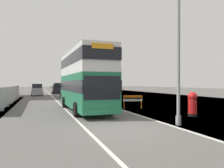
# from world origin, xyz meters

# --- Properties ---
(ground) EXTENTS (140.00, 280.00, 0.10)m
(ground) POSITION_xyz_m (0.63, 0.14, -0.05)
(ground) COLOR #565451
(double_decker_bus) EXTENTS (2.93, 10.52, 4.83)m
(double_decker_bus) POSITION_xyz_m (-0.04, 8.02, 2.57)
(double_decker_bus) COLOR #1E6B47
(double_decker_bus) RESTS_ON ground
(lamppost_foreground) EXTENTS (0.29, 0.70, 9.45)m
(lamppost_foreground) POSITION_xyz_m (3.56, 0.18, 4.48)
(lamppost_foreground) COLOR gray
(lamppost_foreground) RESTS_ON ground
(red_pillar_postbox) EXTENTS (0.64, 0.64, 1.66)m
(red_pillar_postbox) POSITION_xyz_m (6.38, 2.59, 0.91)
(red_pillar_postbox) COLOR black
(red_pillar_postbox) RESTS_ON ground
(roadworks_barrier) EXTENTS (1.74, 0.87, 1.18)m
(roadworks_barrier) POSITION_xyz_m (4.33, 8.01, 0.75)
(roadworks_barrier) COLOR orange
(roadworks_barrier) RESTS_ON ground
(construction_site_fence) EXTENTS (0.44, 20.60, 1.94)m
(construction_site_fence) POSITION_xyz_m (-6.47, 16.55, 0.93)
(construction_site_fence) COLOR #A8AAAD
(construction_site_fence) RESTS_ON ground
(car_oncoming_near) EXTENTS (1.97, 4.11, 2.22)m
(car_oncoming_near) POSITION_xyz_m (0.71, 24.87, 1.05)
(car_oncoming_near) COLOR gray
(car_oncoming_near) RESTS_ON ground
(car_receding_mid) EXTENTS (2.02, 4.01, 2.15)m
(car_receding_mid) POSITION_xyz_m (-3.81, 32.13, 1.01)
(car_receding_mid) COLOR gray
(car_receding_mid) RESTS_ON ground
(car_receding_far) EXTENTS (2.04, 4.19, 2.00)m
(car_receding_far) POSITION_xyz_m (0.14, 38.28, 0.94)
(car_receding_far) COLOR black
(car_receding_far) RESTS_ON ground
(car_far_side) EXTENTS (1.93, 4.10, 2.34)m
(car_far_side) POSITION_xyz_m (0.72, 44.34, 1.09)
(car_far_side) COLOR silver
(car_far_side) RESTS_ON ground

